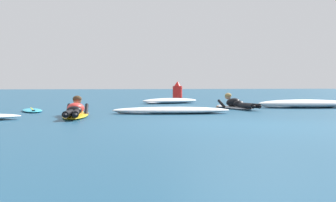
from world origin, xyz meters
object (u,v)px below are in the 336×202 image
drifting_surfboard (32,110)px  channel_marker_buoy (177,93)px  surfer_far (236,104)px  surfer_near (75,111)px

drifting_surfboard → channel_marker_buoy: size_ratio=2.04×
surfer_far → drifting_surfboard: surfer_far is taller
surfer_near → surfer_far: same height
surfer_far → surfer_near: bearing=-151.9°
surfer_near → channel_marker_buoy: 11.71m
surfer_near → drifting_surfboard: 2.75m
surfer_far → channel_marker_buoy: (-0.08, 8.00, 0.23)m
surfer_near → surfer_far: (4.95, 2.65, 0.01)m
surfer_near → surfer_far: size_ratio=1.01×
drifting_surfboard → surfer_near: bearing=-63.6°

